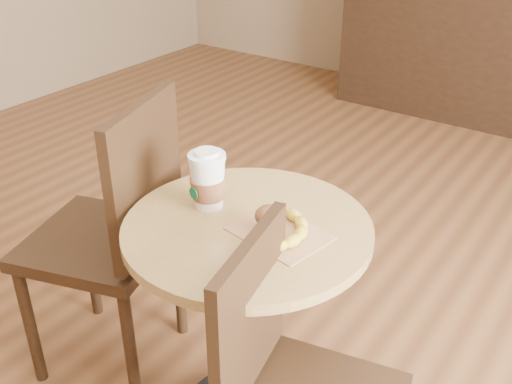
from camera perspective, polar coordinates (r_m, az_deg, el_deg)
cafe_table at (r=1.73m, az=-0.77°, el=-9.52°), size 0.67×0.67×0.75m
chair_left at (r=1.99m, az=-13.19°, el=-3.65°), size 0.55×0.55×1.00m
service_counter at (r=4.44m, az=23.04°, el=12.75°), size 2.30×0.65×1.04m
kraft_bag at (r=1.56m, az=2.26°, el=-3.92°), size 0.27×0.22×0.00m
coffee_cup at (r=1.64m, az=-4.61°, el=0.95°), size 0.10×0.11×0.17m
muffin at (r=1.54m, az=1.34°, el=-2.64°), size 0.08×0.08×0.07m
banana at (r=1.52m, az=2.89°, el=-3.97°), size 0.13×0.24×0.03m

